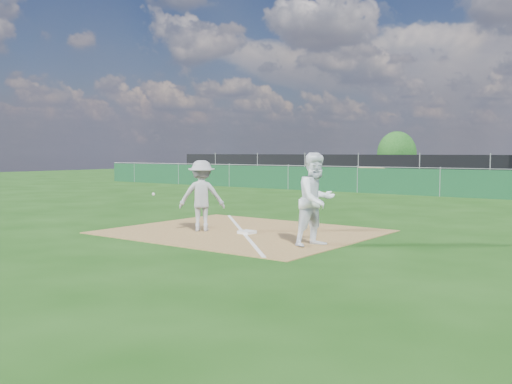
# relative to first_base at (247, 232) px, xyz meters

# --- Properties ---
(ground) EXTENTS (90.00, 90.00, 0.00)m
(ground) POSITION_rel_first_base_xyz_m (-0.32, 9.22, -0.06)
(ground) COLOR #153F0D
(ground) RESTS_ON ground
(infield_dirt) EXTENTS (6.00, 5.00, 0.02)m
(infield_dirt) POSITION_rel_first_base_xyz_m (-0.32, 0.22, -0.05)
(infield_dirt) COLOR olive
(infield_dirt) RESTS_ON ground
(foul_line) EXTENTS (5.01, 5.01, 0.01)m
(foul_line) POSITION_rel_first_base_xyz_m (-0.32, 0.22, -0.03)
(foul_line) COLOR white
(foul_line) RESTS_ON infield_dirt
(green_fence) EXTENTS (44.00, 0.05, 1.20)m
(green_fence) POSITION_rel_first_base_xyz_m (-0.32, 14.22, 0.54)
(green_fence) COLOR #113E20
(green_fence) RESTS_ON ground
(dirt_mound) EXTENTS (3.38, 2.60, 1.17)m
(dirt_mound) POSITION_rel_first_base_xyz_m (-5.32, 17.72, 0.53)
(dirt_mound) COLOR #9D784C
(dirt_mound) RESTS_ON ground
(black_fence) EXTENTS (46.00, 0.04, 1.80)m
(black_fence) POSITION_rel_first_base_xyz_m (-0.32, 22.22, 0.84)
(black_fence) COLOR black
(black_fence) RESTS_ON ground
(parking_lot) EXTENTS (46.00, 9.00, 0.01)m
(parking_lot) POSITION_rel_first_base_xyz_m (-0.32, 27.22, -0.05)
(parking_lot) COLOR black
(parking_lot) RESTS_ON ground
(first_base) EXTENTS (0.36, 0.36, 0.07)m
(first_base) POSITION_rel_first_base_xyz_m (0.00, 0.00, 0.00)
(first_base) COLOR silver
(first_base) RESTS_ON infield_dirt
(play_at_first) EXTENTS (2.25, 1.19, 1.73)m
(play_at_first) POSITION_rel_first_base_xyz_m (-1.17, -0.29, 0.83)
(play_at_first) COLOR #AFAFB1
(play_at_first) RESTS_ON infield_dirt
(runner) EXTENTS (0.97, 1.11, 1.94)m
(runner) POSITION_rel_first_base_xyz_m (2.19, -0.49, 0.91)
(runner) COLOR white
(runner) RESTS_ON ground
(car_left) EXTENTS (4.95, 2.12, 1.67)m
(car_left) POSITION_rel_first_base_xyz_m (-8.07, 26.27, 0.79)
(car_left) COLOR #999BA0
(car_left) RESTS_ON parking_lot
(car_mid) EXTENTS (4.24, 2.75, 1.32)m
(car_mid) POSITION_rel_first_base_xyz_m (-1.36, 26.43, 0.62)
(car_mid) COLOR black
(car_mid) RESTS_ON parking_lot
(tree_left) EXTENTS (3.01, 3.01, 3.57)m
(tree_left) POSITION_rel_first_base_xyz_m (-9.69, 31.41, 1.78)
(tree_left) COLOR #382316
(tree_left) RESTS_ON ground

